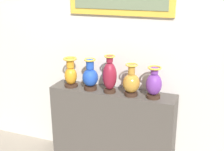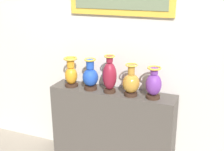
% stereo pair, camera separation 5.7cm
% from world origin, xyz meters
% --- Properties ---
extents(display_shelf, '(1.35, 0.28, 0.87)m').
position_xyz_m(display_shelf, '(0.00, 0.00, 0.44)').
color(display_shelf, '#4C4742').
rests_on(display_shelf, ground_plane).
extents(back_wall, '(3.76, 0.14, 2.76)m').
position_xyz_m(back_wall, '(0.00, 0.20, 1.39)').
color(back_wall, silver).
rests_on(back_wall, ground_plane).
extents(vase_amber, '(0.15, 0.15, 0.32)m').
position_xyz_m(vase_amber, '(-0.47, -0.03, 1.02)').
color(vase_amber, '#382319').
rests_on(vase_amber, display_shelf).
extents(vase_sapphire, '(0.17, 0.17, 0.34)m').
position_xyz_m(vase_sapphire, '(-0.23, -0.04, 1.02)').
color(vase_sapphire, '#382319').
rests_on(vase_sapphire, display_shelf).
extents(vase_burgundy, '(0.15, 0.15, 0.39)m').
position_xyz_m(vase_burgundy, '(-0.01, -0.04, 1.05)').
color(vase_burgundy, '#382319').
rests_on(vase_burgundy, display_shelf).
extents(vase_ochre, '(0.17, 0.17, 0.33)m').
position_xyz_m(vase_ochre, '(0.22, -0.05, 1.01)').
color(vase_ochre, '#382319').
rests_on(vase_ochre, display_shelf).
extents(vase_violet, '(0.16, 0.16, 0.32)m').
position_xyz_m(vase_violet, '(0.45, -0.03, 1.02)').
color(vase_violet, '#382319').
rests_on(vase_violet, display_shelf).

